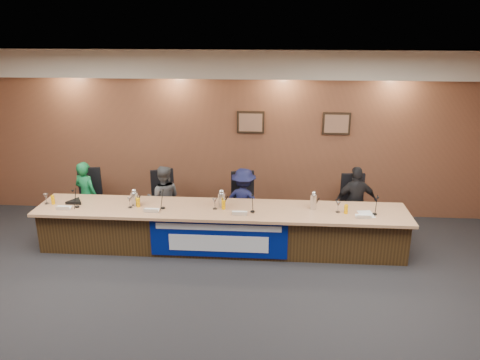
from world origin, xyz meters
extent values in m
plane|color=black|center=(0.00, 0.00, 0.00)|extent=(10.00, 10.00, 0.00)
cube|color=silver|center=(0.00, 0.00, 3.20)|extent=(10.00, 8.00, 0.04)
cube|color=brown|center=(0.00, 4.00, 1.60)|extent=(10.00, 0.04, 3.20)
cube|color=beige|center=(0.00, 3.75, 2.95)|extent=(10.00, 0.50, 0.50)
cube|color=#392611|center=(0.00, 2.40, 0.35)|extent=(6.00, 0.80, 0.70)
cube|color=tan|center=(0.00, 2.35, 0.72)|extent=(6.10, 0.95, 0.05)
cube|color=#02116E|center=(0.00, 1.99, 0.38)|extent=(2.20, 0.02, 0.65)
cube|color=silver|center=(0.00, 1.97, 0.58)|extent=(2.00, 0.01, 0.10)
cube|color=silver|center=(0.00, 1.97, 0.30)|extent=(1.60, 0.01, 0.28)
cube|color=black|center=(0.40, 3.97, 1.85)|extent=(0.52, 0.04, 0.42)
cube|color=black|center=(2.00, 3.97, 1.85)|extent=(0.52, 0.04, 0.42)
imported|color=#0F6232|center=(-2.55, 3.04, 0.64)|extent=(0.55, 0.46, 1.28)
imported|color=#47484B|center=(-1.11, 3.04, 0.62)|extent=(0.65, 0.54, 1.24)
imported|color=#11143A|center=(0.33, 3.04, 0.61)|extent=(0.88, 0.65, 1.22)
imported|color=black|center=(2.30, 3.04, 0.65)|extent=(0.80, 0.41, 1.30)
cube|color=black|center=(-2.55, 3.14, 0.48)|extent=(0.56, 0.56, 0.08)
cube|color=black|center=(-1.11, 3.14, 0.48)|extent=(0.63, 0.63, 0.08)
cube|color=black|center=(0.33, 3.14, 0.48)|extent=(0.57, 0.57, 0.08)
cube|color=black|center=(2.30, 3.14, 0.48)|extent=(0.52, 0.52, 0.08)
cube|color=white|center=(-2.55, 2.08, 0.80)|extent=(0.24, 0.08, 0.10)
cylinder|color=black|center=(-2.37, 2.22, 0.76)|extent=(0.07, 0.07, 0.02)
cylinder|color=#FAAD00|center=(-2.83, 2.33, 0.82)|extent=(0.06, 0.06, 0.15)
cylinder|color=silver|center=(-2.95, 2.33, 0.84)|extent=(0.08, 0.08, 0.18)
cube|color=white|center=(-1.10, 2.08, 0.80)|extent=(0.24, 0.08, 0.10)
cylinder|color=black|center=(-0.95, 2.28, 0.76)|extent=(0.07, 0.07, 0.02)
cylinder|color=#FAAD00|center=(-1.37, 2.32, 0.82)|extent=(0.06, 0.06, 0.15)
cylinder|color=silver|center=(-1.49, 2.28, 0.84)|extent=(0.08, 0.08, 0.18)
cube|color=white|center=(0.33, 2.07, 0.80)|extent=(0.24, 0.08, 0.10)
cylinder|color=black|center=(0.53, 2.24, 0.76)|extent=(0.07, 0.07, 0.02)
cylinder|color=#FAAD00|center=(0.05, 2.32, 0.82)|extent=(0.06, 0.06, 0.15)
cylinder|color=silver|center=(-0.09, 2.32, 0.84)|extent=(0.08, 0.08, 0.18)
cube|color=white|center=(2.26, 2.08, 0.80)|extent=(0.24, 0.08, 0.10)
cylinder|color=black|center=(2.47, 2.28, 0.76)|extent=(0.07, 0.07, 0.02)
cylinder|color=#FAAD00|center=(2.02, 2.29, 0.82)|extent=(0.06, 0.06, 0.15)
cylinder|color=silver|center=(1.90, 2.33, 0.84)|extent=(0.08, 0.08, 0.18)
cylinder|color=silver|center=(-1.44, 2.38, 0.86)|extent=(0.13, 0.13, 0.23)
cylinder|color=silver|center=(0.01, 2.43, 0.87)|extent=(0.13, 0.13, 0.24)
cylinder|color=silver|center=(1.51, 2.44, 0.88)|extent=(0.11, 0.11, 0.25)
cylinder|color=black|center=(-2.48, 2.40, 0.78)|extent=(0.32, 0.32, 0.05)
cube|color=white|center=(2.34, 2.28, 0.75)|extent=(0.26, 0.33, 0.01)
camera|label=1|loc=(0.84, -4.71, 3.70)|focal=35.00mm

